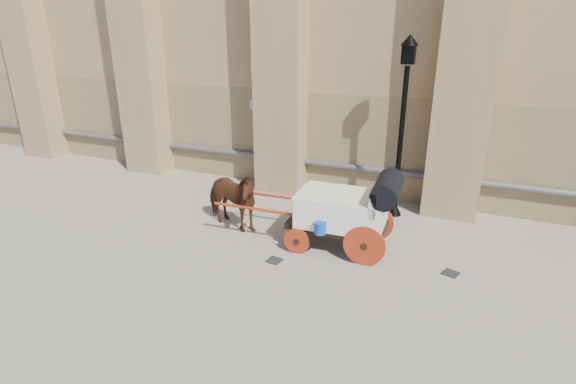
% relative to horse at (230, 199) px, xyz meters
% --- Properties ---
extents(ground, '(90.00, 90.00, 0.00)m').
position_rel_horse_xyz_m(ground, '(1.08, -0.54, -0.79)').
color(ground, gray).
rests_on(ground, ground).
extents(horse, '(2.04, 1.35, 1.59)m').
position_rel_horse_xyz_m(horse, '(0.00, 0.00, 0.00)').
color(horse, '#572E19').
rests_on(horse, ground).
extents(carriage, '(4.32, 1.58, 1.87)m').
position_rel_horse_xyz_m(carriage, '(3.03, 0.07, 0.21)').
color(carriage, black).
rests_on(carriage, ground).
extents(street_lamp, '(0.44, 0.44, 4.68)m').
position_rel_horse_xyz_m(street_lamp, '(3.71, 2.44, 1.71)').
color(street_lamp, black).
rests_on(street_lamp, ground).
extents(drain_grate_near, '(0.36, 0.36, 0.01)m').
position_rel_horse_xyz_m(drain_grate_near, '(1.71, -1.13, -0.79)').
color(drain_grate_near, black).
rests_on(drain_grate_near, ground).
extents(drain_grate_far, '(0.41, 0.41, 0.01)m').
position_rel_horse_xyz_m(drain_grate_far, '(5.37, -0.19, -0.79)').
color(drain_grate_far, black).
rests_on(drain_grate_far, ground).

